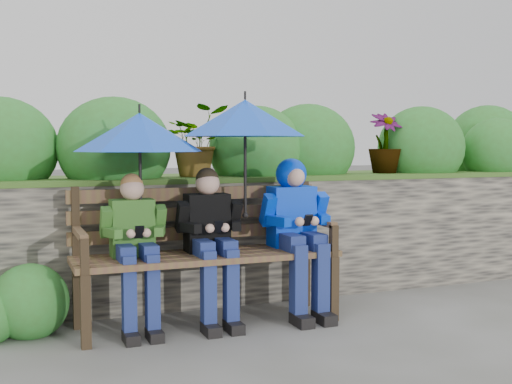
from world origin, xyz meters
name	(u,v)px	position (x,y,z in m)	size (l,w,h in m)	color
ground	(261,324)	(0.00, 0.00, 0.00)	(60.00, 60.00, 0.00)	#54534B
garden_backdrop	(193,213)	(-0.05, 1.58, 0.65)	(8.00, 2.86, 1.79)	#302F2D
park_bench	(204,244)	(-0.36, 0.22, 0.57)	(1.90, 0.56, 1.00)	#322618
boy_left	(135,241)	(-0.88, 0.14, 0.63)	(0.44, 0.51, 1.10)	#2C651C
boy_middle	(211,235)	(-0.33, 0.13, 0.65)	(0.47, 0.54, 1.13)	black
boy_right	(297,221)	(0.34, 0.14, 0.72)	(0.51, 0.62, 1.19)	#0737CF
umbrella_left	(140,132)	(-0.82, 0.19, 1.38)	(0.89, 0.89, 0.84)	blue
umbrella_right	(245,118)	(-0.06, 0.16, 1.48)	(0.92, 0.92, 0.92)	blue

